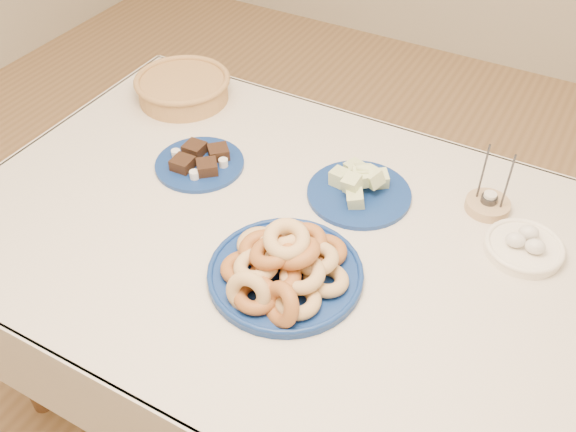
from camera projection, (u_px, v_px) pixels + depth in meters
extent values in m
plane|color=#987048|center=(296.00, 403.00, 2.06)|extent=(5.00, 5.00, 0.00)
cylinder|color=brown|center=(180.00, 180.00, 2.33)|extent=(0.06, 0.06, 0.72)
cylinder|color=brown|center=(12.00, 336.00, 1.81)|extent=(0.06, 0.06, 0.72)
cube|color=beige|center=(298.00, 237.00, 1.56)|extent=(1.70, 1.10, 0.02)
cube|color=beige|center=(381.00, 161.00, 2.01)|extent=(1.70, 0.01, 0.28)
cube|color=beige|center=(53.00, 174.00, 1.96)|extent=(0.01, 1.10, 0.28)
cylinder|color=navy|center=(285.00, 274.00, 1.45)|extent=(0.37, 0.37, 0.02)
torus|color=navy|center=(285.00, 272.00, 1.44)|extent=(0.37, 0.37, 0.01)
torus|color=#B8864C|center=(326.00, 280.00, 1.40)|extent=(0.14, 0.14, 0.04)
torus|color=brown|center=(325.00, 251.00, 1.46)|extent=(0.13, 0.13, 0.03)
torus|color=brown|center=(293.00, 237.00, 1.50)|extent=(0.12, 0.12, 0.04)
torus|color=#B8864C|center=(259.00, 244.00, 1.48)|extent=(0.12, 0.12, 0.04)
torus|color=brown|center=(243.00, 268.00, 1.43)|extent=(0.12, 0.12, 0.04)
torus|color=brown|center=(256.00, 296.00, 1.37)|extent=(0.14, 0.14, 0.03)
torus|color=#B8864C|center=(298.00, 300.00, 1.36)|extent=(0.12, 0.12, 0.04)
torus|color=#B8864C|center=(316.00, 258.00, 1.41)|extent=(0.12, 0.12, 0.04)
torus|color=brown|center=(305.00, 242.00, 1.44)|extent=(0.11, 0.11, 0.05)
torus|color=#B8864C|center=(281.00, 239.00, 1.45)|extent=(0.12, 0.12, 0.04)
torus|color=brown|center=(261.00, 247.00, 1.43)|extent=(0.14, 0.14, 0.05)
torus|color=#B8864C|center=(256.00, 266.00, 1.39)|extent=(0.14, 0.13, 0.05)
torus|color=brown|center=(278.00, 276.00, 1.37)|extent=(0.14, 0.14, 0.05)
torus|color=#B8864C|center=(302.00, 275.00, 1.37)|extent=(0.15, 0.15, 0.06)
torus|color=brown|center=(298.00, 253.00, 1.38)|extent=(0.11, 0.10, 0.07)
torus|color=#B8864C|center=(286.00, 237.00, 1.41)|extent=(0.14, 0.14, 0.07)
torus|color=brown|center=(272.00, 252.00, 1.38)|extent=(0.12, 0.12, 0.06)
torus|color=#B8864C|center=(287.00, 239.00, 1.36)|extent=(0.15, 0.15, 0.06)
torus|color=#B8864C|center=(248.00, 293.00, 1.35)|extent=(0.11, 0.07, 0.11)
torus|color=brown|center=(281.00, 305.00, 1.33)|extent=(0.12, 0.11, 0.11)
cylinder|color=navy|center=(359.00, 194.00, 1.66)|extent=(0.33, 0.33, 0.01)
cube|color=#BDD184|center=(364.00, 173.00, 1.68)|extent=(0.06, 0.07, 0.05)
cube|color=#BDD184|center=(339.00, 177.00, 1.66)|extent=(0.05, 0.05, 0.04)
cube|color=#BDD184|center=(356.00, 173.00, 1.68)|extent=(0.06, 0.06, 0.05)
cube|color=#BDD184|center=(362.00, 174.00, 1.63)|extent=(0.06, 0.07, 0.05)
cube|color=#BDD184|center=(365.00, 177.00, 1.62)|extent=(0.06, 0.07, 0.05)
cube|color=#BDD184|center=(360.00, 175.00, 1.62)|extent=(0.06, 0.06, 0.05)
cube|color=#BDD184|center=(380.00, 179.00, 1.66)|extent=(0.06, 0.07, 0.05)
cube|color=#BDD184|center=(362.00, 177.00, 1.62)|extent=(0.06, 0.06, 0.05)
cube|color=#BDD184|center=(373.00, 178.00, 1.62)|extent=(0.06, 0.06, 0.06)
cube|color=#BDD184|center=(355.00, 169.00, 1.69)|extent=(0.06, 0.06, 0.05)
cube|color=#BDD184|center=(352.00, 183.00, 1.60)|extent=(0.05, 0.05, 0.05)
cube|color=#BDD184|center=(355.00, 199.00, 1.60)|extent=(0.06, 0.06, 0.05)
cylinder|color=navy|center=(200.00, 164.00, 1.75)|extent=(0.32, 0.32, 0.01)
cube|color=black|center=(183.00, 163.00, 1.72)|extent=(0.06, 0.06, 0.03)
cube|color=black|center=(207.00, 167.00, 1.71)|extent=(0.08, 0.08, 0.03)
cube|color=black|center=(195.00, 149.00, 1.77)|extent=(0.05, 0.05, 0.03)
cube|color=black|center=(218.00, 152.00, 1.76)|extent=(0.08, 0.08, 0.03)
cylinder|color=silver|center=(176.00, 154.00, 1.76)|extent=(0.03, 0.03, 0.02)
cylinder|color=silver|center=(194.00, 175.00, 1.69)|extent=(0.03, 0.03, 0.02)
cylinder|color=silver|center=(223.00, 163.00, 1.73)|extent=(0.03, 0.03, 0.02)
cylinder|color=olive|center=(183.00, 90.00, 1.99)|extent=(0.35, 0.35, 0.07)
torus|color=olive|center=(182.00, 80.00, 1.97)|extent=(0.37, 0.37, 0.02)
cylinder|color=tan|center=(487.00, 205.00, 1.62)|extent=(0.13, 0.13, 0.03)
cylinder|color=#39393E|center=(489.00, 199.00, 1.60)|extent=(0.05, 0.05, 0.02)
cylinder|color=silver|center=(490.00, 195.00, 1.59)|extent=(0.04, 0.04, 0.01)
cylinder|color=#39393E|center=(483.00, 171.00, 1.57)|extent=(0.01, 0.01, 0.16)
cylinder|color=#39393E|center=(508.00, 182.00, 1.54)|extent=(0.01, 0.01, 0.16)
cylinder|color=white|center=(523.00, 249.00, 1.50)|extent=(0.21, 0.21, 0.02)
torus|color=white|center=(525.00, 245.00, 1.50)|extent=(0.22, 0.22, 0.01)
ellipsoid|color=silver|center=(516.00, 240.00, 1.48)|extent=(0.05, 0.05, 0.04)
ellipsoid|color=silver|center=(535.00, 247.00, 1.46)|extent=(0.05, 0.05, 0.04)
ellipsoid|color=silver|center=(529.00, 233.00, 1.50)|extent=(0.05, 0.05, 0.04)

